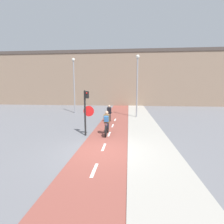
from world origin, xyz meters
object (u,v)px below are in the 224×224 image
(traffic_light_pole, at_px, (86,108))
(cyclist_near, at_px, (107,124))
(cyclist_far, at_px, (109,115))
(street_lamp_far, at_px, (74,80))
(street_lamp_sidewalk, at_px, (137,79))

(traffic_light_pole, relative_size, cyclist_near, 1.57)
(cyclist_far, bearing_deg, cyclist_near, -85.90)
(traffic_light_pole, bearing_deg, cyclist_near, 12.42)
(street_lamp_far, height_order, street_lamp_sidewalk, street_lamp_far)
(street_lamp_far, bearing_deg, traffic_light_pole, -68.47)
(street_lamp_far, distance_m, street_lamp_sidewalk, 7.53)
(traffic_light_pole, bearing_deg, cyclist_far, 77.41)
(street_lamp_sidewalk, xyz_separation_m, cyclist_near, (-2.19, -6.78, -3.08))
(cyclist_near, bearing_deg, street_lamp_sidewalk, 72.06)
(cyclist_near, bearing_deg, traffic_light_pole, -167.58)
(traffic_light_pole, height_order, street_lamp_far, street_lamp_far)
(traffic_light_pole, relative_size, cyclist_far, 1.63)
(cyclist_near, distance_m, cyclist_far, 4.03)
(cyclist_far, bearing_deg, street_lamp_far, 132.37)
(traffic_light_pole, bearing_deg, street_lamp_sidewalk, 64.00)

